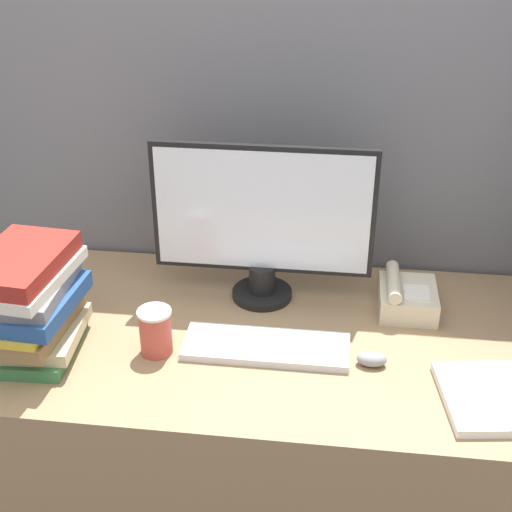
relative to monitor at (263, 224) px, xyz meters
The scene contains 9 objects.
cubicle_panel_rear 0.29m from the monitor, 90.32° to the left, with size 1.92×0.04×1.60m.
desk 0.62m from the monitor, 90.42° to the right, with size 1.52×0.79×0.73m.
monitor is the anchor object (origin of this frame).
keyboard 0.34m from the monitor, 81.29° to the right, with size 0.42×0.15×0.02m.
mouse 0.47m from the monitor, 43.28° to the right, with size 0.07×0.05×0.04m.
coffee_cup 0.41m from the monitor, 128.17° to the right, with size 0.09×0.09×0.12m.
book_stack 0.64m from the monitor, 148.79° to the right, with size 0.26×0.32×0.28m.
desk_telephone 0.44m from the monitor, ahead, with size 0.15×0.18×0.10m.
paper_pile 0.72m from the monitor, 34.90° to the right, with size 0.23×0.27×0.02m.
Camera 1 is at (0.20, -1.14, 1.81)m, focal length 50.00 mm.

